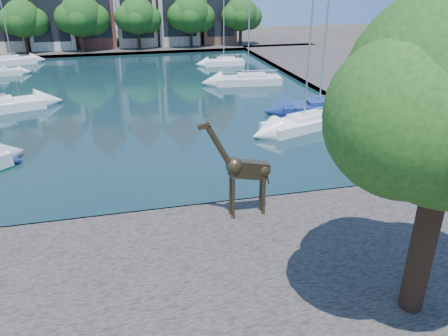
# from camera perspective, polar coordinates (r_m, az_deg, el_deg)

# --- Properties ---
(ground) EXTENTS (160.00, 160.00, 0.00)m
(ground) POSITION_cam_1_polar(r_m,az_deg,el_deg) (22.13, -7.65, -6.27)
(ground) COLOR #38332B
(ground) RESTS_ON ground
(water_basin) EXTENTS (38.00, 50.00, 0.08)m
(water_basin) POSITION_cam_1_polar(r_m,az_deg,el_deg) (44.50, -11.29, 9.24)
(water_basin) COLOR black
(water_basin) RESTS_ON ground
(near_quay) EXTENTS (50.00, 14.00, 0.50)m
(near_quay) POSITION_cam_1_polar(r_m,az_deg,el_deg) (16.32, -4.69, -17.72)
(near_quay) COLOR #4D4743
(near_quay) RESTS_ON ground
(far_quay) EXTENTS (60.00, 16.00, 0.50)m
(far_quay) POSITION_cam_1_polar(r_m,az_deg,el_deg) (75.87, -12.76, 15.31)
(far_quay) COLOR #4D4743
(far_quay) RESTS_ON ground
(right_quay) EXTENTS (14.00, 52.00, 0.50)m
(right_quay) POSITION_cam_1_polar(r_m,az_deg,el_deg) (51.79, 17.97, 10.85)
(right_quay) COLOR #4D4743
(right_quay) RESTS_ON ground
(townhouse_west_inner) EXTENTS (6.43, 9.18, 15.15)m
(townhouse_west_inner) POSITION_cam_1_polar(r_m,az_deg,el_deg) (75.67, -21.71, 19.69)
(townhouse_west_inner) COLOR silver
(townhouse_west_inner) RESTS_ON far_quay
(townhouse_east_end) EXTENTS (5.44, 9.18, 14.43)m
(townhouse_east_end) POSITION_cam_1_polar(r_m,az_deg,el_deg) (76.98, -1.26, 21.12)
(townhouse_east_end) COLOR brown
(townhouse_east_end) RESTS_ON far_quay
(far_tree_west) EXTENTS (6.76, 5.20, 7.36)m
(far_tree_west) POSITION_cam_1_polar(r_m,az_deg,el_deg) (70.90, -24.76, 17.15)
(far_tree_west) COLOR #332114
(far_tree_west) RESTS_ON far_quay
(far_tree_mid_west) EXTENTS (7.80, 6.00, 8.00)m
(far_tree_mid_west) POSITION_cam_1_polar(r_m,az_deg,el_deg) (69.94, -18.05, 18.23)
(far_tree_mid_west) COLOR #332114
(far_tree_mid_west) RESTS_ON far_quay
(far_tree_mid_east) EXTENTS (7.02, 5.40, 7.52)m
(far_tree_mid_east) POSITION_cam_1_polar(r_m,az_deg,el_deg) (69.92, -11.17, 18.78)
(far_tree_mid_east) COLOR #332114
(far_tree_mid_east) RESTS_ON far_quay
(far_tree_east) EXTENTS (7.54, 5.80, 7.84)m
(far_tree_east) POSITION_cam_1_polar(r_m,az_deg,el_deg) (70.79, -4.33, 19.28)
(far_tree_east) COLOR #332114
(far_tree_east) RESTS_ON far_quay
(far_tree_far_east) EXTENTS (6.76, 5.20, 7.36)m
(far_tree_far_east) POSITION_cam_1_polar(r_m,az_deg,el_deg) (72.56, 2.28, 19.32)
(far_tree_far_east) COLOR #332114
(far_tree_far_east) RESTS_ON far_quay
(giraffe_statue) EXTENTS (3.36, 0.64, 4.79)m
(giraffe_statue) POSITION_cam_1_polar(r_m,az_deg,el_deg) (20.08, 2.57, -0.19)
(giraffe_statue) COLOR #372D1B
(giraffe_statue) RESTS_ON near_quay
(sailboat_left_d) EXTENTS (4.84, 2.32, 8.77)m
(sailboat_left_d) POSITION_cam_1_polar(r_m,az_deg,el_deg) (58.62, -27.16, 11.18)
(sailboat_left_d) COLOR silver
(sailboat_left_d) RESTS_ON water_basin
(sailboat_left_e) EXTENTS (6.17, 3.95, 12.49)m
(sailboat_left_e) POSITION_cam_1_polar(r_m,az_deg,el_deg) (65.30, -25.97, 12.62)
(sailboat_left_e) COLOR white
(sailboat_left_e) RESTS_ON water_basin
(sailboat_right_a) EXTENTS (7.21, 4.53, 12.29)m
(sailboat_right_a) POSITION_cam_1_polar(r_m,az_deg,el_deg) (34.46, 10.39, 6.07)
(sailboat_right_a) COLOR white
(sailboat_right_a) RESTS_ON water_basin
(sailboat_right_b) EXTENTS (7.06, 3.00, 12.31)m
(sailboat_right_b) POSITION_cam_1_polar(r_m,az_deg,el_deg) (38.89, 12.32, 7.99)
(sailboat_right_b) COLOR navy
(sailboat_right_b) RESTS_ON water_basin
(sailboat_right_c) EXTENTS (7.28, 3.18, 12.11)m
(sailboat_right_c) POSITION_cam_1_polar(r_m,az_deg,el_deg) (48.27, 3.13, 11.59)
(sailboat_right_c) COLOR silver
(sailboat_right_c) RESTS_ON water_basin
(sailboat_right_d) EXTENTS (5.22, 1.95, 9.64)m
(sailboat_right_d) POSITION_cam_1_polar(r_m,az_deg,el_deg) (58.71, -0.03, 13.82)
(sailboat_right_d) COLOR white
(sailboat_right_d) RESTS_ON water_basin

